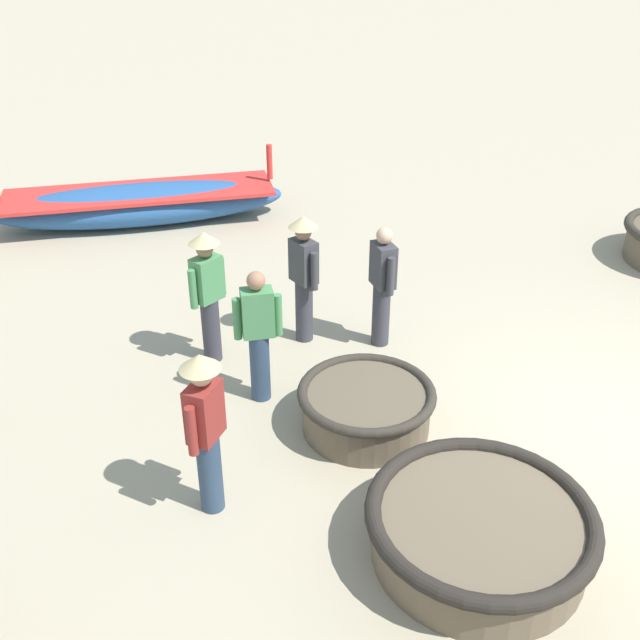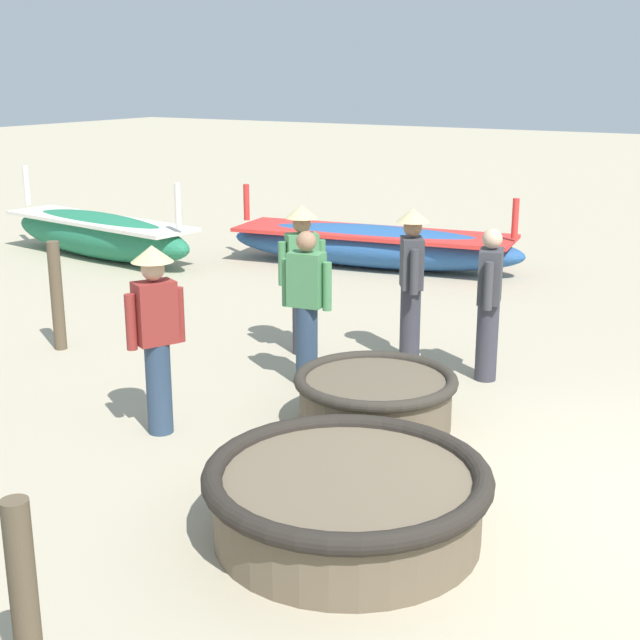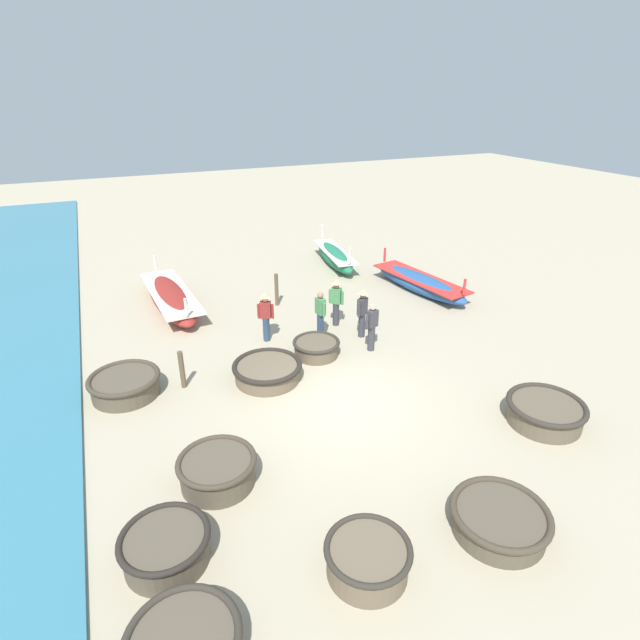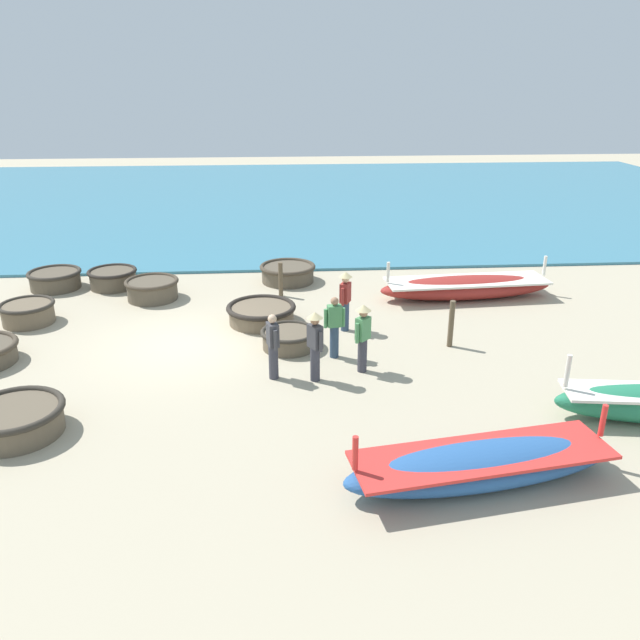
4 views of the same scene
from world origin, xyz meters
The scene contains 19 objects.
ground_plane centered at (0.00, 0.00, 0.00)m, with size 80.00×80.00×0.00m, color tan.
sea centered at (-20.24, 4.00, 0.05)m, with size 28.00×52.00×0.10m, color teal.
coracle_upturned centered at (-1.84, -4.59, 0.33)m, with size 1.50×1.50×0.61m.
coracle_weathered centered at (4.16, -2.69, 0.33)m, with size 1.89×1.89×0.60m.
coracle_front_left centered at (-4.92, -2.96, 0.33)m, with size 1.58×1.58×0.61m.
coracle_far_right centered at (-3.65, -1.45, 0.34)m, with size 1.66×1.66×0.63m.
coracle_tilted centered at (-1.41, 1.97, 0.29)m, with size 1.96×1.96×0.53m.
coracle_center centered at (0.41, 2.70, 0.27)m, with size 1.45×1.45×0.50m.
coracle_far_left centered at (-4.94, -4.82, 0.33)m, with size 1.70×1.70×0.60m.
coracle_nearest centered at (-5.12, 2.80, 0.32)m, with size 1.88×1.88×0.59m.
long_boat_green_hull centered at (6.34, 5.83, 0.35)m, with size 1.91×5.01×1.22m.
long_boat_ochre_hull centered at (-3.05, 8.33, 0.36)m, with size 1.67×5.55×1.27m.
fisherman_crouching centered at (1.05, 3.80, 0.84)m, with size 0.26×0.53×1.57m.
fisherman_standing_right centered at (-0.66, 4.26, 0.96)m, with size 0.49×0.36×1.67m.
fisherman_hauling centered at (2.11, 2.31, 0.84)m, with size 0.51×0.31×1.57m.
fisherman_with_hat centered at (2.28, 3.25, 0.96)m, with size 0.46×0.37×1.67m.
fisherman_by_coracle centered at (1.89, 4.39, 0.96)m, with size 0.40×0.40×1.67m.
mooring_post_shoreline centered at (0.61, 6.84, 0.62)m, with size 0.14×0.14×1.24m, color brown.
mooring_post_mid_beach centered at (-3.64, 2.55, 0.55)m, with size 0.14×0.14×1.10m, color brown.
Camera 4 is at (15.08, 2.44, 6.53)m, focal length 35.00 mm.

